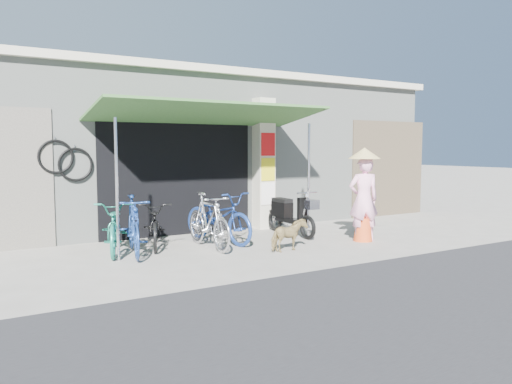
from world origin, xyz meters
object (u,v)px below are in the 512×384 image
bike_teal (116,226)px  bike_navy (218,217)px  bike_black (155,224)px  moped (289,214)px  street_dog (289,235)px  bike_blue (134,226)px  nun (364,196)px  bike_silver (208,221)px

bike_teal → bike_navy: bearing=16.8°
bike_black → moped: (2.94, -0.16, 0.00)m
street_dog → bike_blue: bearing=58.6°
moped → nun: 1.67m
bike_teal → bike_blue: bearing=-42.0°
bike_teal → nun: nun is taller
bike_navy → moped: bike_navy is taller
bike_navy → nun: (2.56, -1.36, 0.41)m
bike_navy → moped: bearing=-14.2°
bike_teal → street_dog: 3.10m
bike_black → bike_navy: (1.25, -0.14, 0.07)m
bike_blue → moped: bike_blue is taller
bike_teal → bike_black: bearing=25.4°
bike_teal → bike_blue: 0.43m
moped → nun: nun is taller
bike_blue → bike_silver: size_ratio=1.00×
bike_teal → bike_black: size_ratio=1.08×
bike_teal → bike_black: bike_teal is taller
street_dog → moped: moped is taller
bike_black → street_dog: 2.51m
bike_blue → street_dog: 2.75m
bike_teal → moped: moped is taller
bike_teal → bike_silver: (1.59, -0.49, 0.04)m
bike_blue → bike_navy: bearing=22.2°
bike_silver → bike_navy: size_ratio=0.89×
bike_silver → moped: 2.17m
bike_silver → nun: 3.15m
bike_silver → nun: (2.99, -0.91, 0.40)m
moped → bike_navy: bearing=179.5°
bike_black → bike_silver: 1.01m
bike_silver → moped: bike_silver is taller
moped → street_dog: bearing=-125.0°
bike_blue → bike_silver: bike_blue is taller
bike_black → street_dog: size_ratio=2.41×
bike_silver → moped: (2.12, 0.43, -0.07)m
bike_black → street_dog: bearing=-20.4°
bike_silver → bike_teal: bearing=162.7°
bike_black → bike_silver: size_ratio=0.97×
bike_black → bike_blue: bearing=-121.1°
moped → bike_blue: bearing=-174.9°
bike_blue → bike_teal: bearing=131.9°
bike_silver → moped: bearing=11.3°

